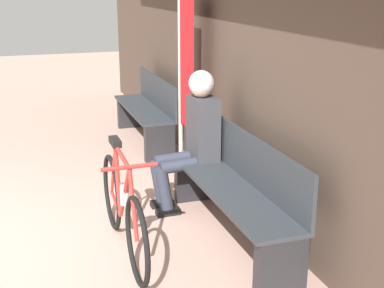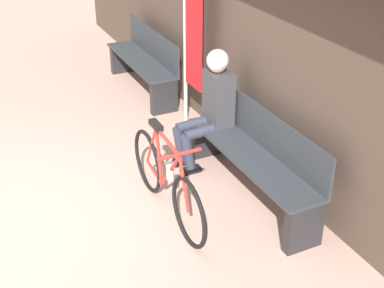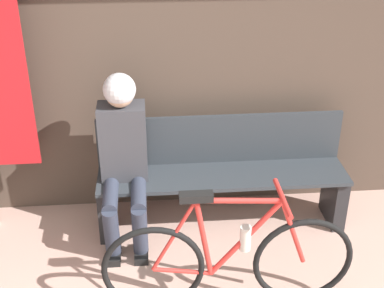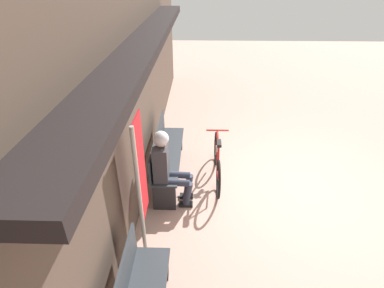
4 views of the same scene
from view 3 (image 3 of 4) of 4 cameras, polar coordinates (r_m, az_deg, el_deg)
storefront_wall at (r=3.98m, az=-3.26°, el=14.64°), size 12.00×0.56×3.20m
park_bench_near at (r=4.15m, az=3.20°, el=-3.36°), size 1.90×0.42×0.87m
bicycle at (r=3.44m, az=3.99°, el=-12.24°), size 1.60×0.40×0.88m
person_seated at (r=3.87m, az=-7.38°, el=-0.57°), size 0.34×0.60×1.30m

